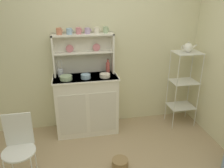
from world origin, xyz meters
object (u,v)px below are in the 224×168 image
hutch_cabinet (87,104)px  wire_chair (19,144)px  porcelain_teapot (188,47)px  bakers_rack (184,81)px  hutch_shelf_unit (83,50)px  bowl_mixing_large (66,78)px  utensil_jar (61,73)px  jam_bottle (108,67)px  cup_terracotta_0 (59,31)px  floor_basket (120,164)px

hutch_cabinet → wire_chair: bearing=-132.0°
porcelain_teapot → bakers_rack: bearing=0.0°
hutch_shelf_unit → bakers_rack: size_ratio=0.73×
bowl_mixing_large → utensil_jar: utensil_jar is taller
hutch_shelf_unit → jam_bottle: (0.35, -0.08, -0.26)m
jam_bottle → porcelain_teapot: porcelain_teapot is taller
utensil_jar → cup_terracotta_0: bearing=58.0°
jam_bottle → wire_chair: bearing=-139.6°
hutch_cabinet → hutch_shelf_unit: size_ratio=1.08×
wire_chair → bowl_mixing_large: (0.55, 0.85, 0.43)m
cup_terracotta_0 → porcelain_teapot: (1.87, -0.20, -0.27)m
hutch_shelf_unit → bakers_rack: 1.64m
utensil_jar → bowl_mixing_large: bearing=-63.9°
floor_basket → cup_terracotta_0: cup_terracotta_0 is taller
floor_basket → bowl_mixing_large: bearing=123.7°
bowl_mixing_large → porcelain_teapot: 1.86m
cup_terracotta_0 → utensil_jar: 0.59m
wire_chair → utensil_jar: bearing=88.1°
bakers_rack → bowl_mixing_large: bakers_rack is taller
bakers_rack → jam_bottle: 1.23m
utensil_jar → hutch_cabinet: bearing=-12.5°
floor_basket → porcelain_teapot: bearing=35.4°
cup_terracotta_0 → jam_bottle: 0.88m
bowl_mixing_large → jam_bottle: (0.63, 0.16, 0.06)m
utensil_jar → bakers_rack: bearing=-4.8°
bakers_rack → hutch_cabinet: bearing=177.0°
hutch_cabinet → porcelain_teapot: 1.75m
hutch_cabinet → hutch_shelf_unit: 0.82m
hutch_shelf_unit → floor_basket: hutch_shelf_unit is taller
bakers_rack → floor_basket: bearing=-144.6°
hutch_shelf_unit → porcelain_teapot: hutch_shelf_unit is taller
porcelain_teapot → wire_chair: bearing=-160.5°
bowl_mixing_large → wire_chair: bearing=-123.1°
floor_basket → cup_terracotta_0: 1.95m
bakers_rack → bowl_mixing_large: size_ratio=7.03×
jam_bottle → floor_basket: bearing=-92.3°
hutch_shelf_unit → porcelain_teapot: (1.54, -0.24, 0.03)m
wire_chair → floor_basket: size_ratio=4.17×
bakers_rack → utensil_jar: bakers_rack is taller
wire_chair → utensil_jar: size_ratio=3.44×
hutch_shelf_unit → jam_bottle: hutch_shelf_unit is taller
bakers_rack → utensil_jar: (-1.90, 0.16, 0.21)m
utensil_jar → porcelain_teapot: 1.93m
wire_chair → floor_basket: bearing=22.0°
bakers_rack → floor_basket: size_ratio=6.02×
hutch_cabinet → cup_terracotta_0: bearing=159.3°
floor_basket → cup_terracotta_0: bearing=120.5°
floor_basket → porcelain_teapot: (1.23, 0.88, 1.23)m
wire_chair → cup_terracotta_0: 1.56m
bakers_rack → floor_basket: bakers_rack is taller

